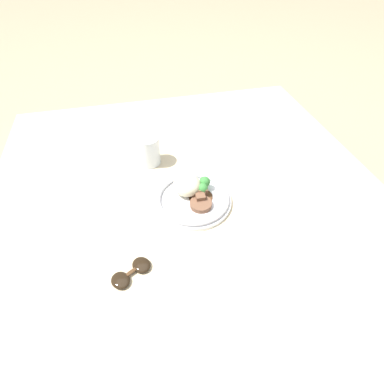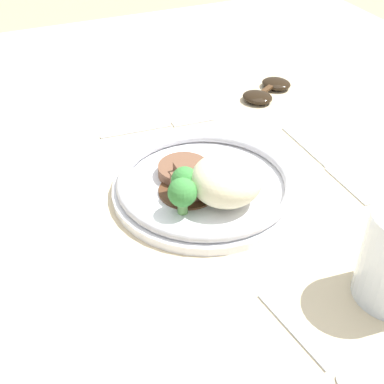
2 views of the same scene
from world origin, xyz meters
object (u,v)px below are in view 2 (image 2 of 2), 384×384
fork (169,125)px  knife (326,165)px  spoon (339,381)px  plate (205,184)px  sunglasses (267,90)px

fork → knife: same height
knife → spoon: spoon is taller
plate → knife: bearing=89.4°
plate → fork: bearing=172.7°
knife → sunglasses: sunglasses is taller
plate → fork: (-0.19, 0.02, -0.02)m
plate → spoon: plate is taller
knife → spoon: bearing=-32.6°
fork → spoon: 0.48m
knife → spoon: size_ratio=1.24×
plate → spoon: 0.29m
plate → sunglasses: 0.31m
knife → fork: bearing=-139.7°
plate → fork: size_ratio=1.32×
fork → sunglasses: sunglasses is taller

